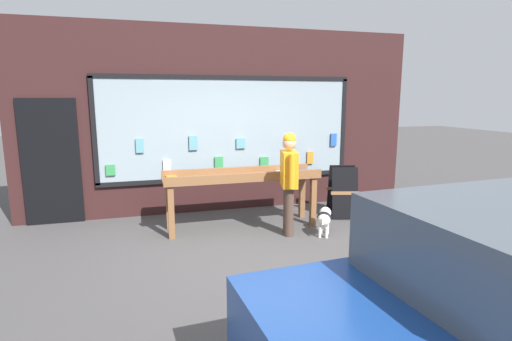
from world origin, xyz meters
TOP-DOWN VIEW (x-y plane):
  - ground_plane at (0.00, 0.00)m, footprint 40.00×40.00m
  - shopfront_facade at (-0.04, 2.39)m, footprint 7.34×0.29m
  - display_table_main at (0.00, 1.20)m, footprint 2.51×0.63m
  - person_browsing at (0.60, 0.65)m, footprint 0.31×0.63m
  - small_dog at (1.13, 0.48)m, footprint 0.37×0.50m
  - sandwich_board_sign at (1.91, 1.36)m, footprint 0.61×0.71m

SIDE VIEW (x-z plane):
  - ground_plane at x=0.00m, z-range 0.00..0.00m
  - small_dog at x=1.13m, z-range 0.07..0.47m
  - sandwich_board_sign at x=1.91m, z-range 0.01..0.90m
  - display_table_main at x=0.00m, z-range 0.29..1.24m
  - person_browsing at x=0.60m, z-range 0.12..1.72m
  - shopfront_facade at x=-0.04m, z-range -0.02..3.35m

